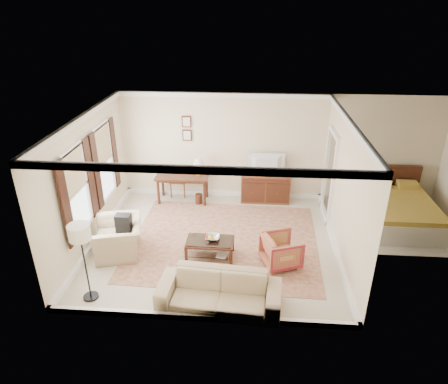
# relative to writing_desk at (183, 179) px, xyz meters

# --- Properties ---
(room_shell) EXTENTS (5.51, 5.01, 2.91)m
(room_shell) POSITION_rel_writing_desk_xyz_m (1.06, -2.05, 1.81)
(room_shell) COLOR beige
(room_shell) RESTS_ON ground
(annex_bedroom) EXTENTS (3.00, 2.70, 2.90)m
(annex_bedroom) POSITION_rel_writing_desk_xyz_m (5.55, -0.90, -0.32)
(annex_bedroom) COLOR beige
(annex_bedroom) RESTS_ON ground
(window_front) EXTENTS (0.12, 1.56, 1.80)m
(window_front) POSITION_rel_writing_desk_xyz_m (-1.64, -2.75, 0.89)
(window_front) COLOR #CCB284
(window_front) RESTS_ON room_shell
(window_rear) EXTENTS (0.12, 1.56, 1.80)m
(window_rear) POSITION_rel_writing_desk_xyz_m (-1.64, -1.15, 0.89)
(window_rear) COLOR #CCB284
(window_rear) RESTS_ON room_shell
(doorway) EXTENTS (0.10, 1.12, 2.25)m
(doorway) POSITION_rel_writing_desk_xyz_m (3.77, -0.55, 0.42)
(doorway) COLOR white
(doorway) RESTS_ON room_shell
(rug) EXTENTS (4.32, 3.74, 0.01)m
(rug) POSITION_rel_writing_desk_xyz_m (1.28, -1.96, -0.65)
(rug) COLOR brown
(rug) RESTS_ON room_shell
(writing_desk) EXTENTS (1.40, 0.70, 0.77)m
(writing_desk) POSITION_rel_writing_desk_xyz_m (0.00, 0.00, 0.00)
(writing_desk) COLOR #411E12
(writing_desk) RESTS_ON room_shell
(desk_chair) EXTENTS (0.47, 0.47, 1.05)m
(desk_chair) POSITION_rel_writing_desk_xyz_m (-0.18, 0.35, -0.13)
(desk_chair) COLOR brown
(desk_chair) RESTS_ON room_shell
(desk_lamp) EXTENTS (0.32, 0.32, 0.50)m
(desk_lamp) POSITION_rel_writing_desk_xyz_m (0.45, -0.00, 0.36)
(desk_lamp) COLOR silver
(desk_lamp) RESTS_ON writing_desk
(framed_prints) EXTENTS (0.25, 0.04, 0.68)m
(framed_prints) POSITION_rel_writing_desk_xyz_m (0.10, 0.42, 1.28)
(framed_prints) COLOR #411E12
(framed_prints) RESTS_ON room_shell
(sideboard) EXTENTS (1.31, 0.50, 0.80)m
(sideboard) POSITION_rel_writing_desk_xyz_m (2.24, 0.17, -0.25)
(sideboard) COLOR brown
(sideboard) RESTS_ON room_shell
(tv) EXTENTS (0.92, 0.53, 0.12)m
(tv) POSITION_rel_writing_desk_xyz_m (2.24, 0.15, 0.61)
(tv) COLOR black
(tv) RESTS_ON sideboard
(coffee_table) EXTENTS (1.01, 0.60, 0.43)m
(coffee_table) POSITION_rel_writing_desk_xyz_m (1.02, -2.62, -0.33)
(coffee_table) COLOR #411E12
(coffee_table) RESTS_ON room_shell
(fruit_bowl) EXTENTS (0.42, 0.42, 0.10)m
(fruit_bowl) POSITION_rel_writing_desk_xyz_m (1.08, -2.57, -0.18)
(fruit_bowl) COLOR silver
(fruit_bowl) RESTS_ON coffee_table
(book_a) EXTENTS (0.26, 0.17, 0.38)m
(book_a) POSITION_rel_writing_desk_xyz_m (0.80, -2.52, -0.49)
(book_a) COLOR brown
(book_a) RESTS_ON coffee_table
(book_b) EXTENTS (0.28, 0.08, 0.38)m
(book_b) POSITION_rel_writing_desk_xyz_m (1.19, -2.72, -0.49)
(book_b) COLOR brown
(book_b) RESTS_ON coffee_table
(striped_armchair) EXTENTS (0.88, 0.91, 0.75)m
(striped_armchair) POSITION_rel_writing_desk_xyz_m (2.53, -2.76, -0.28)
(striped_armchair) COLOR maroon
(striped_armchair) RESTS_ON room_shell
(club_armchair) EXTENTS (1.00, 1.29, 0.99)m
(club_armchair) POSITION_rel_writing_desk_xyz_m (-0.96, -2.57, -0.16)
(club_armchair) COLOR tan
(club_armchair) RESTS_ON room_shell
(backpack) EXTENTS (0.24, 0.33, 0.40)m
(backpack) POSITION_rel_writing_desk_xyz_m (-0.83, -2.55, 0.09)
(backpack) COLOR black
(backpack) RESTS_ON club_armchair
(sofa) EXTENTS (2.24, 0.81, 0.86)m
(sofa) POSITION_rel_writing_desk_xyz_m (1.35, -4.13, -0.23)
(sofa) COLOR tan
(sofa) RESTS_ON room_shell
(floor_lamp) EXTENTS (0.39, 0.39, 1.57)m
(floor_lamp) POSITION_rel_writing_desk_xyz_m (-1.06, -4.09, 0.65)
(floor_lamp) COLOR black
(floor_lamp) RESTS_ON room_shell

